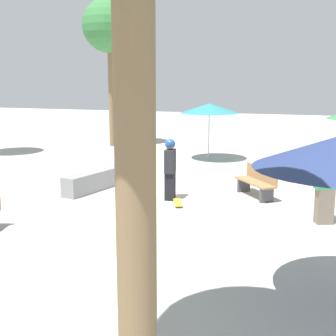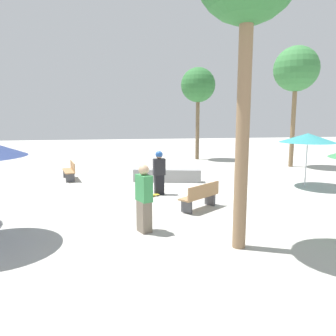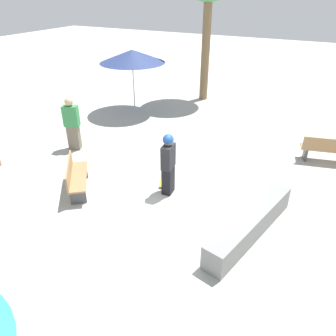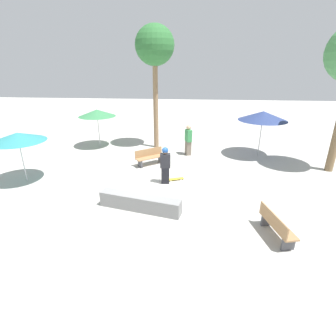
% 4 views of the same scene
% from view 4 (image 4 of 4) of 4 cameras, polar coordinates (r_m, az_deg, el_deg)
% --- Properties ---
extents(ground_plane, '(60.00, 60.00, 0.00)m').
position_cam_4_polar(ground_plane, '(11.19, -3.26, -5.03)').
color(ground_plane, '#B2AFA8').
extents(skater_main, '(0.30, 0.47, 1.69)m').
position_cam_4_polar(skater_main, '(11.54, -0.61, 0.84)').
color(skater_main, black).
rests_on(skater_main, ground_plane).
extents(skateboard, '(0.48, 0.82, 0.07)m').
position_cam_4_polar(skateboard, '(12.16, 1.60, -2.39)').
color(skateboard, gold).
rests_on(skateboard, ground_plane).
extents(concrete_ledge, '(1.19, 3.12, 0.57)m').
position_cam_4_polar(concrete_ledge, '(9.75, -6.12, -7.54)').
color(concrete_ledge, gray).
rests_on(concrete_ledge, ground_plane).
extents(bench_near, '(1.33, 1.53, 0.85)m').
position_cam_4_polar(bench_near, '(13.91, -3.95, 2.41)').
color(bench_near, '#47474C').
rests_on(bench_near, ground_plane).
extents(bench_far, '(1.66, 0.79, 0.85)m').
position_cam_4_polar(bench_far, '(8.88, 22.49, -11.45)').
color(bench_far, '#47474C').
rests_on(bench_far, ground_plane).
extents(shade_umbrella_navy, '(2.69, 2.69, 2.59)m').
position_cam_4_polar(shade_umbrella_navy, '(15.68, 19.97, 10.63)').
color(shade_umbrella_navy, '#B7B7BC').
rests_on(shade_umbrella_navy, ground_plane).
extents(shade_umbrella_teal, '(2.33, 2.33, 2.29)m').
position_cam_4_polar(shade_umbrella_teal, '(13.07, -29.92, 5.87)').
color(shade_umbrella_teal, '#B7B7BC').
rests_on(shade_umbrella_teal, ground_plane).
extents(shade_umbrella_green, '(2.29, 2.29, 2.39)m').
position_cam_4_polar(shade_umbrella_green, '(17.17, -15.20, 11.49)').
color(shade_umbrella_green, '#B7B7BC').
rests_on(shade_umbrella_green, ground_plane).
extents(palm_tree_left, '(2.24, 2.24, 7.11)m').
position_cam_4_polar(palm_tree_left, '(16.28, -2.90, 24.70)').
color(palm_tree_left, '#896B4C').
rests_on(palm_tree_left, ground_plane).
extents(bystander_watching, '(0.55, 0.44, 1.78)m').
position_cam_4_polar(bystander_watching, '(15.32, 4.44, 6.06)').
color(bystander_watching, '#726656').
rests_on(bystander_watching, ground_plane).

